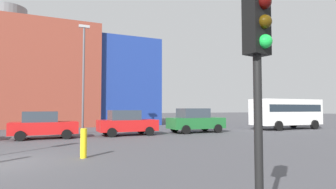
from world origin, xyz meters
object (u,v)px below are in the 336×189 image
at_px(traffic_light_near_right, 258,57).
at_px(street_lamp, 83,72).
at_px(bollard_yellow_1, 84,143).
at_px(parked_car_3, 127,123).
at_px(white_bus, 286,111).
at_px(parked_car_2, 43,125).
at_px(parked_car_4, 195,121).

relative_size(traffic_light_near_right, street_lamp, 0.43).
xyz_separation_m(traffic_light_near_right, bollard_yellow_1, (-1.40, 7.89, -2.05)).
bearing_deg(parked_car_3, traffic_light_near_right, -99.01).
distance_m(traffic_light_near_right, bollard_yellow_1, 8.27).
height_order(parked_car_3, white_bus, white_bus).
relative_size(parked_car_3, bollard_yellow_1, 3.65).
bearing_deg(bollard_yellow_1, traffic_light_near_right, -79.97).
distance_m(parked_car_3, street_lamp, 5.35).
bearing_deg(parked_car_3, street_lamp, 134.53).
relative_size(parked_car_2, street_lamp, 0.47).
relative_size(parked_car_4, white_bus, 0.64).
height_order(parked_car_4, traffic_light_near_right, traffic_light_near_right).
bearing_deg(parked_car_3, parked_car_2, -180.00).
bearing_deg(parked_car_2, parked_car_4, 0.00).
relative_size(parked_car_3, white_bus, 0.60).
height_order(parked_car_2, traffic_light_near_right, traffic_light_near_right).
height_order(white_bus, traffic_light_near_right, traffic_light_near_right).
height_order(parked_car_3, street_lamp, street_lamp).
distance_m(parked_car_4, traffic_light_near_right, 17.87).
bearing_deg(parked_car_3, parked_car_4, 0.00).
distance_m(parked_car_3, traffic_light_near_right, 16.16).
bearing_deg(parked_car_3, bollard_yellow_1, -116.12).
distance_m(parked_car_2, white_bus, 20.35).
bearing_deg(parked_car_4, traffic_light_near_right, -116.89).
bearing_deg(parked_car_4, parked_car_3, 180.00).
bearing_deg(street_lamp, white_bus, -9.45).
relative_size(parked_car_3, street_lamp, 0.49).
distance_m(parked_car_2, parked_car_3, 5.34).
relative_size(white_bus, traffic_light_near_right, 1.92).
height_order(parked_car_4, bollard_yellow_1, parked_car_4).
bearing_deg(bollard_yellow_1, white_bus, 22.25).
distance_m(parked_car_4, street_lamp, 9.38).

